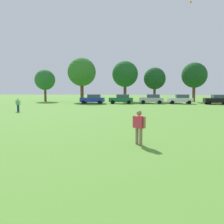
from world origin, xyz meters
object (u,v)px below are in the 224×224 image
at_px(tree_left, 82,72).
at_px(adult_bystander, 139,124).
at_px(parked_car_white_3, 181,99).
at_px(parked_car_black_4, 217,99).
at_px(tree_right, 155,79).
at_px(tree_center, 125,74).
at_px(tree_far_left, 45,80).
at_px(parked_car_silver_2, 152,99).
at_px(parked_car_blue_0, 93,99).
at_px(parked_car_green_1, 122,99).
at_px(tree_far_right, 194,75).
at_px(bystander_midfield, 18,104).

bearing_deg(tree_left, adult_bystander, -73.27).
height_order(parked_car_white_3, parked_car_black_4, same).
bearing_deg(tree_left, tree_right, 9.90).
xyz_separation_m(parked_car_white_3, parked_car_black_4, (6.12, -0.78, 0.00)).
height_order(tree_center, tree_right, tree_center).
xyz_separation_m(parked_car_white_3, tree_far_left, (-27.36, 5.97, 3.70)).
relative_size(adult_bystander, parked_car_silver_2, 0.39).
distance_m(parked_car_white_3, tree_left, 20.44).
xyz_separation_m(parked_car_black_4, tree_left, (-25.23, 5.76, 5.24)).
bearing_deg(parked_car_blue_0, adult_bystander, 104.21).
bearing_deg(parked_car_green_1, tree_far_right, -152.02).
height_order(parked_car_blue_0, tree_center, tree_center).
xyz_separation_m(parked_car_green_1, parked_car_black_4, (16.68, -0.24, 0.00)).
height_order(parked_car_green_1, parked_car_silver_2, same).
height_order(adult_bystander, parked_car_green_1, parked_car_green_1).
bearing_deg(parked_car_silver_2, parked_car_green_1, 8.04).
bearing_deg(parked_car_white_3, tree_right, -61.52).
bearing_deg(parked_car_white_3, tree_far_left, -12.31).
bearing_deg(tree_far_left, adult_bystander, -63.30).
bearing_deg(parked_car_blue_0, tree_far_left, -31.53).
distance_m(parked_car_blue_0, parked_car_green_1, 5.21).
height_order(adult_bystander, tree_right, tree_right).
height_order(tree_far_left, tree_right, tree_right).
relative_size(parked_car_white_3, tree_far_left, 0.64).
height_order(bystander_midfield, parked_car_green_1, parked_car_green_1).
height_order(tree_far_left, tree_left, tree_left).
xyz_separation_m(parked_car_black_4, tree_right, (-10.25, 8.38, 3.97)).
bearing_deg(parked_car_silver_2, bystander_midfield, 46.81).
bearing_deg(bystander_midfield, parked_car_white_3, 71.11).
bearing_deg(parked_car_green_1, tree_far_left, -21.18).
distance_m(parked_car_green_1, parked_car_white_3, 10.58).
bearing_deg(tree_right, tree_far_left, -175.98).
distance_m(parked_car_blue_0, tree_left, 8.75).
relative_size(parked_car_black_4, tree_left, 0.48).
bearing_deg(tree_far_left, bystander_midfield, -76.46).
height_order(parked_car_silver_2, tree_right, tree_right).
xyz_separation_m(parked_car_white_3, tree_far_right, (3.84, 7.12, 4.58)).
bearing_deg(bystander_midfield, tree_far_left, 135.85).
distance_m(adult_bystander, tree_right, 41.28).
relative_size(bystander_midfield, parked_car_white_3, 0.38).
bearing_deg(tree_center, parked_car_green_1, -91.34).
height_order(parked_car_black_4, tree_far_right, tree_far_right).
xyz_separation_m(adult_bystander, parked_car_white_3, (7.59, 33.34, -0.13)).
bearing_deg(parked_car_green_1, parked_car_black_4, 179.17).
bearing_deg(tree_right, tree_left, -170.10).
distance_m(bystander_midfield, parked_car_silver_2, 24.27).
bearing_deg(parked_car_white_3, bystander_midfield, 38.79).
bearing_deg(adult_bystander, tree_right, 126.00).
relative_size(adult_bystander, tree_far_left, 0.25).
distance_m(adult_bystander, bystander_midfield, 21.26).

